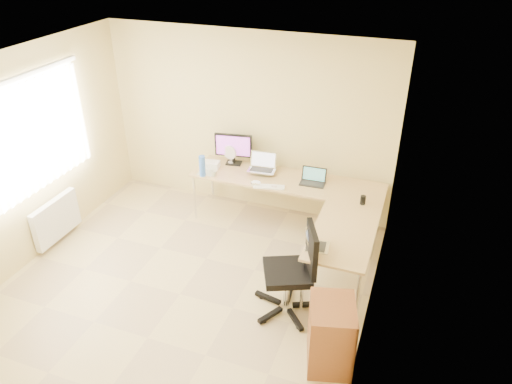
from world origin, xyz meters
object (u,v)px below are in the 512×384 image
(laptop_black, at_px, (313,177))
(laptop_return, at_px, (318,240))
(desk_fan, at_px, (231,155))
(office_chair, at_px, (287,274))
(monitor, at_px, (233,149))
(water_bottle, at_px, (202,166))
(mug, at_px, (213,173))
(cabinet, at_px, (331,335))
(desk_return, at_px, (341,258))
(desk_main, at_px, (286,202))
(keyboard, at_px, (269,187))
(laptop_center, at_px, (262,163))

(laptop_black, height_order, laptop_return, laptop_black)
(desk_fan, height_order, laptop_return, desk_fan)
(desk_fan, xyz_separation_m, office_chair, (1.42, -1.85, -0.36))
(monitor, xyz_separation_m, laptop_black, (1.23, -0.20, -0.13))
(water_bottle, xyz_separation_m, office_chair, (1.64, -1.35, -0.38))
(mug, height_order, cabinet, mug)
(laptop_return, bearing_deg, desk_return, -35.36)
(desk_main, relative_size, monitor, 4.91)
(laptop_black, bearing_deg, desk_return, -60.30)
(water_bottle, bearing_deg, mug, 14.89)
(monitor, bearing_deg, cabinet, -59.51)
(desk_main, xyz_separation_m, cabinet, (1.13, -2.21, -0.01))
(monitor, bearing_deg, water_bottle, -126.65)
(keyboard, height_order, laptop_return, laptop_return)
(laptop_center, distance_m, laptop_return, 1.82)
(monitor, bearing_deg, office_chair, -62.31)
(cabinet, bearing_deg, monitor, 114.67)
(desk_main, height_order, mug, mug)
(keyboard, height_order, water_bottle, water_bottle)
(desk_main, height_order, desk_return, same)
(desk_return, xyz_separation_m, cabinet, (0.15, -1.21, -0.01))
(keyboard, relative_size, cabinet, 0.57)
(desk_main, bearing_deg, cabinet, -63.01)
(laptop_black, distance_m, keyboard, 0.60)
(water_bottle, xyz_separation_m, desk_fan, (0.22, 0.50, -0.02))
(desk_main, distance_m, mug, 1.09)
(monitor, bearing_deg, laptop_return, -53.08)
(desk_fan, bearing_deg, cabinet, -39.74)
(monitor, relative_size, keyboard, 1.30)
(keyboard, bearing_deg, water_bottle, 166.51)
(desk_main, xyz_separation_m, monitor, (-0.87, 0.20, 0.60))
(mug, height_order, water_bottle, water_bottle)
(desk_return, distance_m, keyboard, 1.38)
(monitor, xyz_separation_m, laptop_center, (0.49, -0.16, -0.06))
(water_bottle, height_order, cabinet, water_bottle)
(laptop_black, xyz_separation_m, cabinet, (0.77, -2.21, -0.48))
(desk_fan, bearing_deg, laptop_center, -6.49)
(water_bottle, bearing_deg, desk_return, -18.49)
(desk_return, distance_m, laptop_center, 1.79)
(desk_main, bearing_deg, office_chair, -72.69)
(laptop_center, relative_size, keyboard, 0.91)
(desk_return, relative_size, laptop_center, 3.47)
(laptop_black, relative_size, keyboard, 0.81)
(desk_return, bearing_deg, desk_main, 134.27)
(monitor, bearing_deg, desk_fan, 170.91)
(desk_main, bearing_deg, monitor, 167.00)
(desk_main, height_order, desk_fan, desk_fan)
(office_chair, bearing_deg, laptop_black, 71.41)
(laptop_center, relative_size, cabinet, 0.52)
(laptop_black, xyz_separation_m, desk_fan, (-1.27, 0.20, 0.03))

